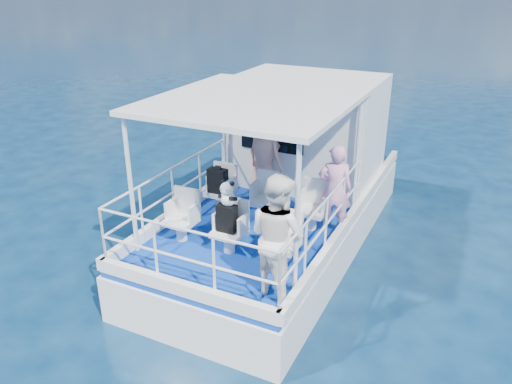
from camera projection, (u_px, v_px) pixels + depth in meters
ground at (259, 266)px, 9.21m from camera, size 2000.00×2000.00×0.00m
hull at (281, 242)px, 10.03m from camera, size 3.00×7.00×1.60m
deck at (281, 204)px, 9.69m from camera, size 2.90×6.90×0.10m
cabin at (307, 130)px, 10.30m from camera, size 2.85×2.00×2.20m
canopy at (254, 101)px, 7.78m from camera, size 3.00×3.20×0.08m
canopy_posts at (253, 170)px, 8.20m from camera, size 2.77×2.97×2.20m
railings at (244, 210)px, 8.17m from camera, size 2.84×3.59×1.00m
seat_port_fwd at (220, 200)px, 9.30m from camera, size 0.48×0.46×0.38m
seat_center_fwd at (264, 209)px, 8.94m from camera, size 0.48×0.46×0.38m
seat_stbd_fwd at (311, 219)px, 8.58m from camera, size 0.48×0.46×0.38m
seat_port_aft at (181, 229)px, 8.23m from camera, size 0.48×0.46×0.38m
seat_center_aft at (229, 241)px, 7.86m from camera, size 0.48×0.46×0.38m
seat_stbd_aft at (282, 254)px, 7.50m from camera, size 0.48×0.46×0.38m
passenger_port_fwd at (265, 157)px, 9.54m from camera, size 0.74×0.62×1.69m
passenger_stbd_fwd at (335, 189)px, 8.27m from camera, size 0.65×0.52×1.55m
passenger_stbd_aft at (277, 236)px, 6.59m from camera, size 1.04×0.94×1.75m
backpack_port at (218, 181)px, 9.06m from camera, size 0.35×0.19×0.45m
backpack_center at (227, 218)px, 7.68m from camera, size 0.30×0.17×0.45m
compact_camera at (218, 168)px, 8.95m from camera, size 0.10×0.06×0.06m
panda at (228, 193)px, 7.51m from camera, size 0.26×0.22×0.40m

